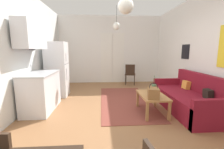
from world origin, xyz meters
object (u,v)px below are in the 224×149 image
couch (189,99)px  pendant_lamp_near (126,6)px  bamboo_vase (154,88)px  refrigerator (57,69)px  accent_chair (130,73)px  coffee_table (152,97)px  pendant_lamp_far (117,26)px  handbag (153,93)px

couch → pendant_lamp_near: pendant_lamp_near is taller
pendant_lamp_near → bamboo_vase: bearing=47.6°
bamboo_vase → refrigerator: refrigerator is taller
bamboo_vase → pendant_lamp_near: pendant_lamp_near is taller
bamboo_vase → accent_chair: bearing=91.8°
coffee_table → accent_chair: bearing=89.2°
bamboo_vase → pendant_lamp_near: 2.04m
refrigerator → accent_chair: 2.91m
coffee_table → refrigerator: refrigerator is taller
couch → refrigerator: size_ratio=1.22×
coffee_table → pendant_lamp_near: pendant_lamp_near is taller
pendant_lamp_far → coffee_table: bearing=-72.9°
couch → handbag: 1.13m
coffee_table → refrigerator: size_ratio=0.54×
coffee_table → handbag: handbag is taller
handbag → bamboo_vase: bearing=69.3°
couch → pendant_lamp_far: size_ratio=2.64×
bamboo_vase → accent_chair: size_ratio=0.46×
bamboo_vase → pendant_lamp_far: size_ratio=0.51×
accent_chair → pendant_lamp_near: pendant_lamp_near is taller
handbag → pendant_lamp_far: 2.88m
handbag → accent_chair: (0.11, 3.16, -0.07)m
bamboo_vase → pendant_lamp_near: bearing=-132.4°
accent_chair → pendant_lamp_near: (-0.78, -3.59, 1.64)m
couch → coffee_table: (-0.96, -0.12, 0.11)m
couch → accent_chair: 2.93m
couch → coffee_table: couch is taller
coffee_table → pendant_lamp_far: size_ratio=1.16×
couch → bamboo_vase: 0.88m
refrigerator → pendant_lamp_far: pendant_lamp_far is taller
couch → bamboo_vase: couch is taller
coffee_table → pendant_lamp_near: size_ratio=1.03×
accent_chair → pendant_lamp_near: 4.02m
coffee_table → pendant_lamp_far: pendant_lamp_far is taller
pendant_lamp_far → bamboo_vase: bearing=-67.4°
refrigerator → pendant_lamp_near: 3.11m
pendant_lamp_near → couch: bearing=25.8°
couch → coffee_table: size_ratio=2.27×
refrigerator → pendant_lamp_far: (1.88, 0.50, 1.38)m
coffee_table → pendant_lamp_far: bearing=107.1°
bamboo_vase → handbag: (-0.19, -0.51, 0.02)m
coffee_table → bamboo_vase: (0.12, 0.24, 0.15)m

